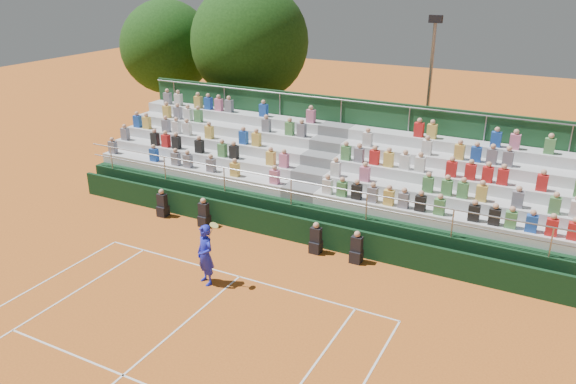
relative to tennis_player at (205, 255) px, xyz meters
The scene contains 8 objects.
ground 1.49m from the tennis_player, 47.67° to the left, with size 90.00×90.00×0.00m, color #C96521.
courtside_wall 4.11m from the tennis_player, 79.62° to the left, with size 20.00×0.15×1.00m, color black.
line_officials 3.61m from the tennis_player, 95.11° to the left, with size 8.90×0.40×1.19m.
grandstand 7.28m from the tennis_player, 84.13° to the left, with size 20.00×5.20×4.40m.
tennis_player is the anchor object (origin of this frame).
tree_west 19.31m from the tennis_player, 131.51° to the left, with size 5.49×5.49×7.94m.
tree_east 15.20m from the tennis_player, 115.06° to the left, with size 6.21×6.21×9.04m.
floodlight_mast 14.62m from the tennis_player, 76.32° to the left, with size 0.60×0.25×7.58m.
Camera 1 is at (8.95, -13.67, 9.52)m, focal length 35.00 mm.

